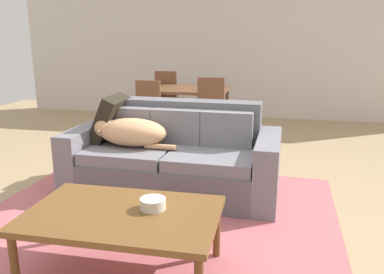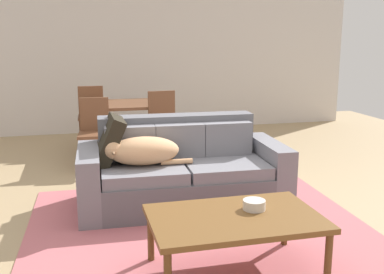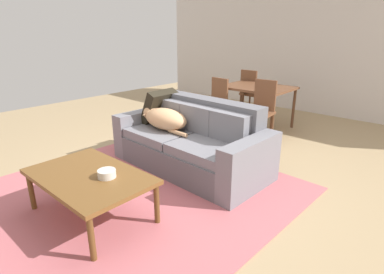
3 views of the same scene
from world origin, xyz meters
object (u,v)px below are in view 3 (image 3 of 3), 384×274
Objects in this scene: dining_table at (257,90)px; dining_chair_far_left at (251,91)px; dog_on_left_cushion at (164,118)px; bowl_on_coffee_table at (107,174)px; dining_chair_near_right at (261,108)px; dining_chair_near_left at (215,101)px; throw_pillow_by_left_arm at (159,107)px; coffee_table at (89,179)px; couch at (193,143)px.

dining_chair_far_left reaches higher than dining_table.
dog_on_left_cushion is 5.16× the size of bowl_on_coffee_table.
dog_on_left_cushion is 0.87× the size of dining_chair_near_right.
dining_chair_near_left is 1.18m from dining_chair_far_left.
dining_chair_near_left is at bearing -127.64° from dining_table.
bowl_on_coffee_table is 4.18m from dining_chair_far_left.
coffee_table is at bearing -64.52° from throw_pillow_by_left_arm.
dining_chair_far_left is (-0.37, 2.75, -0.07)m from dog_on_left_cushion.
throw_pillow_by_left_arm reaches higher than dining_table.
dining_chair_far_left is at bearing 129.06° from dining_table.
dining_chair_near_right is 1.01× the size of dining_chair_far_left.
dining_chair_near_left is at bearing 178.25° from dining_chair_near_right.
dining_chair_near_right is (0.42, -0.57, -0.14)m from dining_table.
dining_chair_near_left is at bearing 105.26° from dog_on_left_cushion.
dog_on_left_cushion is at bearing 115.81° from bowl_on_coffee_table.
dog_on_left_cushion is (-0.41, -0.09, 0.26)m from couch.
throw_pillow_by_left_arm is 2.93× the size of bowl_on_coffee_table.
couch is 2.44× the size of dog_on_left_cushion.
dining_chair_near_right is (0.52, 1.61, -0.07)m from dog_on_left_cushion.
dining_table is 1.23× the size of dining_chair_near_right.
coffee_table is at bearing -69.31° from dining_chair_near_left.
dining_chair_far_left is at bearing 123.98° from dining_chair_near_right.
couch is at bearing 91.71° from coffee_table.
coffee_table is 1.01× the size of dining_table.
dining_chair_far_left is at bearing 95.00° from dining_chair_near_left.
dining_table is 0.73m from dining_chair_near_right.
coffee_table is at bearing -84.19° from dining_table.
dining_chair_far_left is (-0.47, 0.57, -0.15)m from dining_table.
dog_on_left_cushion is at bearing -111.71° from dining_chair_near_right.
dining_chair_far_left is (-0.08, 2.57, -0.15)m from throw_pillow_by_left_arm.
throw_pillow_by_left_arm is 0.50× the size of dining_chair_far_left.
couch is 1.42m from bowl_on_coffee_table.
dog_on_left_cushion reaches higher than coffee_table.
couch reaches higher than dining_table.
dog_on_left_cushion is 1.47m from coffee_table.
throw_pillow_by_left_arm is at bearing -81.49° from dining_chair_near_left.
dining_chair_near_right reaches higher than couch.
couch is at bearing 14.94° from dog_on_left_cushion.
couch is 1.74× the size of dining_table.
bowl_on_coffee_table is 2.91m from dining_chair_near_right.
throw_pillow_by_left_arm is at bearing -100.79° from dining_table.
coffee_table is 1.31× the size of dining_chair_near_left.
throw_pillow_by_left_arm is at bearing 115.48° from coffee_table.
dog_on_left_cushion is at bearing -32.04° from throw_pillow_by_left_arm.
dining_chair_far_left is (-0.83, 4.13, 0.13)m from coffee_table.
dining_chair_near_right reaches higher than dog_on_left_cushion.
couch is at bearing 108.22° from dining_chair_far_left.
throw_pillow_by_left_arm reaches higher than coffee_table.
dining_chair_near_right is at bearing 129.58° from dining_chair_far_left.
bowl_on_coffee_table is at bearing 105.64° from dining_chair_far_left.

